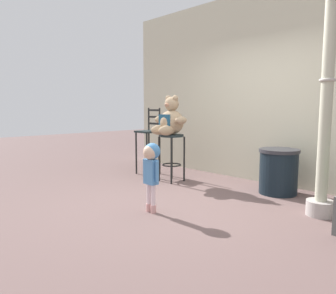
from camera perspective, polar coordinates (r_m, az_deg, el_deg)
The scene contains 8 objects.
ground_plane at distance 4.38m, azimuth 4.16°, elevation -10.11°, with size 24.00×24.00×0.00m, color brown.
building_wall at distance 5.86m, azimuth 18.06°, elevation 9.88°, with size 6.57×0.30×3.23m, color beige.
bar_stool_with_teddy at distance 5.67m, azimuth 0.63°, elevation -0.12°, with size 0.41×0.41×0.82m.
teddy_bear at distance 5.61m, azimuth 0.39°, elevation 4.63°, with size 0.65×0.58×0.66m.
child_walking at distance 3.98m, azimuth -2.92°, elevation -2.67°, with size 0.27×0.22×0.85m.
trash_bin at distance 5.15m, azimuth 18.62°, elevation -3.99°, with size 0.58×0.58×0.67m.
lamppost at distance 4.20m, azimuth 25.59°, elevation 3.46°, with size 0.32×0.32×2.74m.
bar_chair_empty at distance 6.30m, azimuth -3.33°, elevation 1.85°, with size 0.38×0.38×1.27m.
Camera 1 is at (2.82, -3.09, 1.29)m, focal length 35.12 mm.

